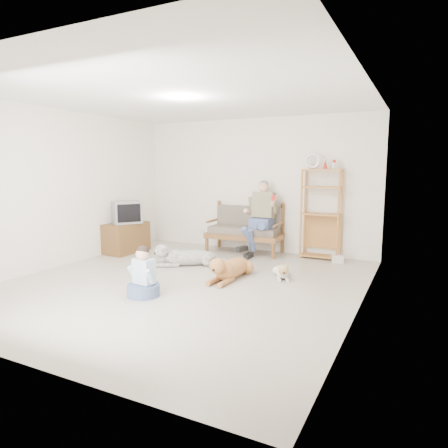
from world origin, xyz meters
The scene contains 17 objects.
floor centered at (0.00, 0.00, 0.00)m, with size 5.50×5.50×0.00m, color beige.
ceiling centered at (0.00, 0.00, 2.70)m, with size 5.50×5.50×0.00m, color white.
wall_back centered at (0.00, 2.75, 1.35)m, with size 5.00×5.00×0.00m, color silver.
wall_front centered at (0.00, -2.75, 1.35)m, with size 5.00×5.00×0.00m, color silver.
wall_left centered at (-2.50, 0.00, 1.35)m, with size 5.50×5.50×0.00m, color silver.
wall_right centered at (2.50, 0.00, 1.35)m, with size 5.50×5.50×0.00m, color silver.
loveseat centered at (-0.06, 2.44, 0.49)m, with size 1.53×0.77×0.95m.
man centered at (0.29, 2.21, 0.67)m, with size 0.56×0.80×1.29m.
etagere centered at (1.42, 2.55, 0.87)m, with size 0.75×0.33×1.98m.
book_stack centered at (1.80, 2.34, 0.07)m, with size 0.21×0.15×0.13m, color white.
tv_stand centered at (-2.23, 1.33, 0.30)m, with size 0.57×0.93×0.60m.
crt_tv centered at (-2.19, 1.34, 0.82)m, with size 0.66×0.68×0.45m.
wall_outlet centered at (-1.25, 2.73, 0.30)m, with size 0.12×0.02×0.08m, color silver.
golden_retriever centered at (0.51, 0.51, 0.17)m, with size 0.36×1.35×0.41m.
shaggy_dog centered at (-0.58, 0.91, 0.16)m, with size 1.07×0.91×0.39m.
terrier centered at (1.23, 0.90, 0.11)m, with size 0.37×0.64×0.26m.
child centered at (-0.16, -0.75, 0.25)m, with size 0.44×0.44×0.69m.
Camera 1 is at (3.13, -4.90, 1.72)m, focal length 32.00 mm.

